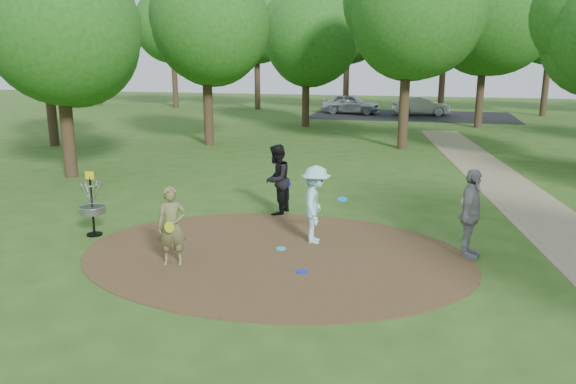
# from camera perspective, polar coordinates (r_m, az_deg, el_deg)

# --- Properties ---
(ground) EXTENTS (100.00, 100.00, 0.00)m
(ground) POSITION_cam_1_polar(r_m,az_deg,el_deg) (12.04, -1.36, -6.41)
(ground) COLOR #2D5119
(ground) RESTS_ON ground
(dirt_clearing) EXTENTS (8.40, 8.40, 0.02)m
(dirt_clearing) POSITION_cam_1_polar(r_m,az_deg,el_deg) (12.04, -1.36, -6.37)
(dirt_clearing) COLOR #47301C
(dirt_clearing) RESTS_ON ground
(parking_lot) EXTENTS (14.00, 8.00, 0.01)m
(parking_lot) POSITION_cam_1_polar(r_m,az_deg,el_deg) (41.13, 12.43, 7.60)
(parking_lot) COLOR black
(parking_lot) RESTS_ON ground
(player_observer_with_disc) EXTENTS (0.68, 0.55, 1.63)m
(player_observer_with_disc) POSITION_cam_1_polar(r_m,az_deg,el_deg) (11.49, -11.71, -3.42)
(player_observer_with_disc) COLOR #67683C
(player_observer_with_disc) RESTS_ON ground
(player_throwing_with_disc) EXTENTS (1.12, 1.22, 1.77)m
(player_throwing_with_disc) POSITION_cam_1_polar(r_m,az_deg,el_deg) (12.59, 2.82, -1.29)
(player_throwing_with_disc) COLOR #9CDFE8
(player_throwing_with_disc) RESTS_ON ground
(player_walking_with_disc) EXTENTS (0.81, 0.99, 1.88)m
(player_walking_with_disc) POSITION_cam_1_polar(r_m,az_deg,el_deg) (14.87, -1.16, 1.26)
(player_walking_with_disc) COLOR black
(player_walking_with_disc) RESTS_ON ground
(player_waiting_with_disc) EXTENTS (0.74, 1.19, 1.90)m
(player_waiting_with_disc) POSITION_cam_1_polar(r_m,az_deg,el_deg) (12.21, 18.05, -2.14)
(player_waiting_with_disc) COLOR gray
(player_waiting_with_disc) RESTS_ON ground
(disc_ground_cyan) EXTENTS (0.22, 0.22, 0.02)m
(disc_ground_cyan) POSITION_cam_1_polar(r_m,az_deg,el_deg) (12.33, -0.72, -5.77)
(disc_ground_cyan) COLOR #1BD0D9
(disc_ground_cyan) RESTS_ON dirt_clearing
(disc_ground_blue) EXTENTS (0.22, 0.22, 0.02)m
(disc_ground_blue) POSITION_cam_1_polar(r_m,az_deg,el_deg) (11.07, 1.42, -8.09)
(disc_ground_blue) COLOR #0D26EA
(disc_ground_blue) RESTS_ON dirt_clearing
(car_left) EXTENTS (4.30, 1.98, 1.43)m
(car_left) POSITION_cam_1_polar(r_m,az_deg,el_deg) (41.66, 6.38, 8.89)
(car_left) COLOR #B8BBC1
(car_left) RESTS_ON ground
(car_right) EXTENTS (4.12, 2.04, 1.30)m
(car_right) POSITION_cam_1_polar(r_m,az_deg,el_deg) (41.42, 13.35, 8.49)
(car_right) COLOR #96979D
(car_right) RESTS_ON ground
(disc_golf_basket) EXTENTS (0.63, 0.63, 1.54)m
(disc_golf_basket) POSITION_cam_1_polar(r_m,az_deg,el_deg) (13.86, -19.33, -0.72)
(disc_golf_basket) COLOR black
(disc_golf_basket) RESTS_ON ground
(tree_ring) EXTENTS (36.86, 45.83, 9.82)m
(tree_ring) POSITION_cam_1_polar(r_m,az_deg,el_deg) (21.28, 12.51, 16.46)
(tree_ring) COLOR #332316
(tree_ring) RESTS_ON ground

